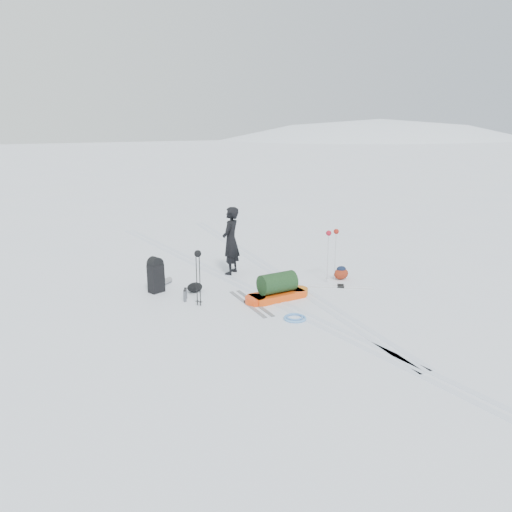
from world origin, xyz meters
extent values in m
plane|color=white|center=(0.00, 0.00, 0.00)|extent=(200.00, 200.00, 0.00)
ellipsoid|color=white|center=(90.00, 90.00, -75.00)|extent=(256.00, 192.00, 160.00)
cube|color=silver|center=(-0.12, 0.00, 0.00)|extent=(1.40, 17.97, 0.01)
cube|color=silver|center=(0.12, 0.00, 0.00)|extent=(1.40, 17.97, 0.01)
cube|color=silver|center=(1.28, 2.00, 0.00)|extent=(2.09, 13.88, 0.01)
cube|color=silver|center=(1.52, 2.00, 0.00)|extent=(2.09, 13.88, 0.01)
imported|color=black|center=(0.19, 1.85, 0.94)|extent=(0.82, 0.79, 1.89)
cube|color=#F04A0E|center=(0.18, -0.57, 0.08)|extent=(1.33, 0.56, 0.17)
cylinder|color=#D3680C|center=(0.79, -0.56, 0.08)|extent=(0.49, 0.49, 0.17)
cylinder|color=#F03E0E|center=(-0.43, -0.57, 0.08)|extent=(0.49, 0.49, 0.17)
cylinder|color=black|center=(0.18, -0.57, 0.41)|extent=(0.89, 0.49, 0.49)
cube|color=black|center=(-2.15, 1.38, 0.36)|extent=(0.42, 0.35, 0.71)
cylinder|color=black|center=(-2.15, 1.38, 0.73)|extent=(0.40, 0.34, 0.35)
cube|color=black|center=(-1.98, 1.46, 0.25)|extent=(0.13, 0.20, 0.31)
cylinder|color=gray|center=(-1.81, 1.81, 0.08)|extent=(0.55, 0.43, 0.15)
cylinder|color=black|center=(-1.65, 0.01, 0.61)|extent=(0.02, 0.02, 1.22)
cylinder|color=black|center=(-1.60, -0.06, 0.61)|extent=(0.02, 0.02, 1.22)
torus|color=black|center=(-1.65, 0.01, 0.10)|extent=(0.09, 0.09, 0.01)
torus|color=black|center=(-1.60, -0.06, 0.10)|extent=(0.09, 0.09, 0.01)
sphere|color=black|center=(-1.62, -0.03, 1.24)|extent=(0.16, 0.16, 0.16)
cylinder|color=silver|center=(2.03, -0.12, 0.65)|extent=(0.03, 0.03, 1.31)
cylinder|color=silver|center=(2.33, -0.06, 0.65)|extent=(0.03, 0.03, 1.31)
torus|color=#ACB0B4|center=(2.03, -0.12, 0.10)|extent=(0.12, 0.12, 0.01)
torus|color=silver|center=(2.33, -0.06, 0.10)|extent=(0.12, 0.12, 0.01)
sphere|color=maroon|center=(2.03, -0.12, 1.33)|extent=(0.14, 0.14, 0.14)
sphere|color=maroon|center=(2.33, -0.06, 1.33)|extent=(0.14, 0.14, 0.14)
cube|color=gray|center=(-0.44, -0.53, 0.01)|extent=(0.24, 1.90, 0.02)
cube|color=#9899A0|center=(-0.62, -0.52, 0.01)|extent=(0.24, 1.90, 0.02)
cube|color=black|center=(-0.44, -0.53, 0.04)|extent=(0.09, 0.20, 0.05)
cube|color=black|center=(-0.62, -0.52, 0.04)|extent=(0.09, 0.20, 0.05)
cube|color=silver|center=(2.01, -0.72, 0.01)|extent=(1.36, 1.07, 0.01)
cube|color=silver|center=(2.11, -0.59, 0.01)|extent=(1.36, 1.07, 0.01)
cube|color=black|center=(2.01, -0.72, 0.04)|extent=(0.17, 0.15, 0.05)
cube|color=black|center=(2.11, -0.59, 0.04)|extent=(0.17, 0.15, 0.05)
torus|color=#5FA2E7|center=(-0.18, -1.83, 0.03)|extent=(0.54, 0.54, 0.05)
torus|color=#5B95DD|center=(-0.16, -1.79, 0.04)|extent=(0.42, 0.42, 0.04)
ellipsoid|color=maroon|center=(2.51, -0.11, 0.15)|extent=(0.45, 0.35, 0.30)
ellipsoid|color=black|center=(2.51, -0.11, 0.29)|extent=(0.29, 0.24, 0.15)
cylinder|color=#5B5D63|center=(-1.81, 0.37, 0.13)|extent=(0.09, 0.09, 0.26)
cylinder|color=#5B5C63|center=(-1.71, 0.57, 0.12)|extent=(0.09, 0.09, 0.24)
cylinder|color=black|center=(-1.81, 0.37, 0.28)|extent=(0.08, 0.08, 0.03)
cylinder|color=black|center=(-1.71, 0.57, 0.26)|extent=(0.08, 0.08, 0.03)
ellipsoid|color=black|center=(-1.33, 0.90, 0.12)|extent=(0.42, 0.33, 0.24)
camera|label=1|loc=(-5.94, -10.06, 4.10)|focal=35.00mm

